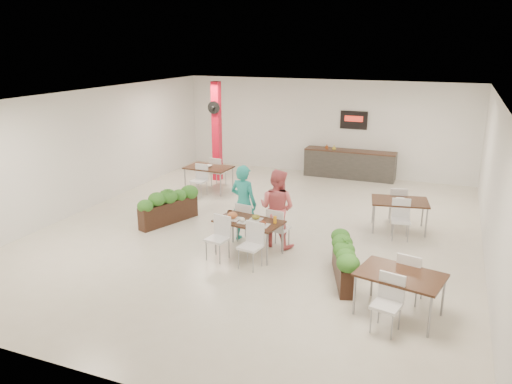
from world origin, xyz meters
TOP-DOWN VIEW (x-y plane):
  - ground at (0.00, 0.00)m, footprint 12.00×12.00m
  - room_shell at (0.00, 0.00)m, footprint 10.10×12.10m
  - red_column at (-3.00, 3.79)m, footprint 0.40×0.41m
  - service_counter at (1.00, 5.65)m, footprint 3.00×0.64m
  - main_table at (0.27, -1.40)m, footprint 1.51×1.79m
  - diner_man at (-0.12, -0.75)m, footprint 0.71×0.52m
  - diner_woman at (0.68, -0.75)m, footprint 0.95×0.79m
  - planter_left at (-2.32, -0.39)m, footprint 0.87×1.71m
  - planter_right at (2.44, -1.91)m, footprint 0.81×1.62m
  - side_table_a at (-2.68, 2.55)m, footprint 1.39×1.64m
  - side_table_b at (3.10, 1.24)m, footprint 1.45×1.67m
  - side_table_c at (3.56, -2.82)m, footprint 1.51×1.67m

SIDE VIEW (x-z plane):
  - ground at x=0.00m, z-range 0.00..0.00m
  - planter_right at x=2.44m, z-range 0.04..0.91m
  - service_counter at x=1.00m, z-range -0.61..1.59m
  - planter_left at x=-2.32m, z-range 0.03..0.96m
  - main_table at x=0.27m, z-range 0.17..1.10m
  - side_table_c at x=3.56m, z-range 0.18..1.10m
  - side_table_b at x=3.10m, z-range 0.18..1.10m
  - side_table_a at x=-2.68m, z-range 0.18..1.10m
  - diner_woman at x=0.68m, z-range 0.00..1.75m
  - diner_man at x=-0.12m, z-range 0.00..1.78m
  - red_column at x=-3.00m, z-range 0.04..3.24m
  - room_shell at x=0.00m, z-range 0.40..3.62m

